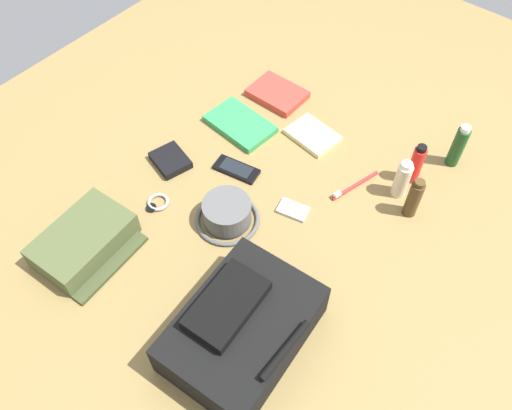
{
  "coord_description": "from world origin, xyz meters",
  "views": [
    {
      "loc": [
        0.67,
        0.54,
        1.2
      ],
      "look_at": [
        0.0,
        0.0,
        0.04
      ],
      "focal_mm": 37.22,
      "sensor_mm": 36.0,
      "label": 1
    }
  ],
  "objects_px": {
    "wristwatch": "(157,203)",
    "wallet": "(171,160)",
    "toiletry_pouch": "(85,242)",
    "lotion_bottle": "(402,179)",
    "travel_guidebook": "(240,124)",
    "shampoo_bottle": "(458,146)",
    "bucket_hat": "(227,214)",
    "cologne_bottle": "(414,198)",
    "toothbrush": "(353,187)",
    "sunscreen_spray": "(416,164)",
    "notepad": "(313,135)",
    "cell_phone": "(236,169)",
    "paperback_novel": "(277,94)",
    "backpack": "(242,328)",
    "media_player": "(293,210)"
  },
  "relations": [
    {
      "from": "wristwatch",
      "to": "wallet",
      "type": "distance_m",
      "value": 0.16
    },
    {
      "from": "toiletry_pouch",
      "to": "lotion_bottle",
      "type": "height_order",
      "value": "lotion_bottle"
    },
    {
      "from": "toiletry_pouch",
      "to": "travel_guidebook",
      "type": "bearing_deg",
      "value": 178.26
    },
    {
      "from": "shampoo_bottle",
      "to": "bucket_hat",
      "type": "bearing_deg",
      "value": -33.06
    },
    {
      "from": "cologne_bottle",
      "to": "toothbrush",
      "type": "relative_size",
      "value": 0.81
    },
    {
      "from": "bucket_hat",
      "to": "sunscreen_spray",
      "type": "height_order",
      "value": "sunscreen_spray"
    },
    {
      "from": "notepad",
      "to": "cell_phone",
      "type": "bearing_deg",
      "value": -12.56
    },
    {
      "from": "paperback_novel",
      "to": "backpack",
      "type": "bearing_deg",
      "value": 32.32
    },
    {
      "from": "paperback_novel",
      "to": "media_player",
      "type": "distance_m",
      "value": 0.47
    },
    {
      "from": "cologne_bottle",
      "to": "toothbrush",
      "type": "distance_m",
      "value": 0.18
    },
    {
      "from": "toiletry_pouch",
      "to": "travel_guidebook",
      "type": "distance_m",
      "value": 0.6
    },
    {
      "from": "bucket_hat",
      "to": "shampoo_bottle",
      "type": "distance_m",
      "value": 0.7
    },
    {
      "from": "notepad",
      "to": "travel_guidebook",
      "type": "bearing_deg",
      "value": -54.51
    },
    {
      "from": "cologne_bottle",
      "to": "notepad",
      "type": "distance_m",
      "value": 0.39
    },
    {
      "from": "wallet",
      "to": "notepad",
      "type": "relative_size",
      "value": 0.73
    },
    {
      "from": "toiletry_pouch",
      "to": "bucket_hat",
      "type": "height_order",
      "value": "same"
    },
    {
      "from": "backpack",
      "to": "lotion_bottle",
      "type": "distance_m",
      "value": 0.62
    },
    {
      "from": "media_player",
      "to": "backpack",
      "type": "bearing_deg",
      "value": 19.37
    },
    {
      "from": "shampoo_bottle",
      "to": "media_player",
      "type": "distance_m",
      "value": 0.52
    },
    {
      "from": "paperback_novel",
      "to": "notepad",
      "type": "height_order",
      "value": "paperback_novel"
    },
    {
      "from": "lotion_bottle",
      "to": "travel_guidebook",
      "type": "bearing_deg",
      "value": -81.16
    },
    {
      "from": "wristwatch",
      "to": "notepad",
      "type": "height_order",
      "value": "notepad"
    },
    {
      "from": "sunscreen_spray",
      "to": "travel_guidebook",
      "type": "bearing_deg",
      "value": -73.9
    },
    {
      "from": "toiletry_pouch",
      "to": "sunscreen_spray",
      "type": "bearing_deg",
      "value": 144.2
    },
    {
      "from": "media_player",
      "to": "wristwatch",
      "type": "distance_m",
      "value": 0.38
    },
    {
      "from": "travel_guidebook",
      "to": "media_player",
      "type": "height_order",
      "value": "travel_guidebook"
    },
    {
      "from": "sunscreen_spray",
      "to": "media_player",
      "type": "xyz_separation_m",
      "value": [
        0.31,
        -0.2,
        -0.06
      ]
    },
    {
      "from": "bucket_hat",
      "to": "cologne_bottle",
      "type": "xyz_separation_m",
      "value": [
        -0.34,
        0.37,
        0.03
      ]
    },
    {
      "from": "bucket_hat",
      "to": "wristwatch",
      "type": "bearing_deg",
      "value": -66.43
    },
    {
      "from": "media_player",
      "to": "wristwatch",
      "type": "height_order",
      "value": "same"
    },
    {
      "from": "lotion_bottle",
      "to": "media_player",
      "type": "distance_m",
      "value": 0.31
    },
    {
      "from": "shampoo_bottle",
      "to": "notepad",
      "type": "relative_size",
      "value": 0.99
    },
    {
      "from": "toiletry_pouch",
      "to": "shampoo_bottle",
      "type": "relative_size",
      "value": 1.77
    },
    {
      "from": "cell_phone",
      "to": "notepad",
      "type": "height_order",
      "value": "notepad"
    },
    {
      "from": "lotion_bottle",
      "to": "notepad",
      "type": "height_order",
      "value": "lotion_bottle"
    },
    {
      "from": "lotion_bottle",
      "to": "wristwatch",
      "type": "distance_m",
      "value": 0.69
    },
    {
      "from": "toiletry_pouch",
      "to": "backpack",
      "type": "bearing_deg",
      "value": 98.04
    },
    {
      "from": "media_player",
      "to": "wallet",
      "type": "xyz_separation_m",
      "value": [
        0.09,
        -0.39,
        0.01
      ]
    },
    {
      "from": "backpack",
      "to": "travel_guidebook",
      "type": "xyz_separation_m",
      "value": [
        -0.53,
        -0.46,
        -0.05
      ]
    },
    {
      "from": "shampoo_bottle",
      "to": "travel_guidebook",
      "type": "bearing_deg",
      "value": -64.21
    },
    {
      "from": "cologne_bottle",
      "to": "wristwatch",
      "type": "bearing_deg",
      "value": -53.11
    },
    {
      "from": "backpack",
      "to": "paperback_novel",
      "type": "distance_m",
      "value": 0.85
    },
    {
      "from": "cologne_bottle",
      "to": "cell_phone",
      "type": "height_order",
      "value": "cologne_bottle"
    },
    {
      "from": "travel_guidebook",
      "to": "media_player",
      "type": "relative_size",
      "value": 2.34
    },
    {
      "from": "shampoo_bottle",
      "to": "wristwatch",
      "type": "xyz_separation_m",
      "value": [
        0.66,
        -0.57,
        -0.07
      ]
    },
    {
      "from": "sunscreen_spray",
      "to": "travel_guidebook",
      "type": "height_order",
      "value": "sunscreen_spray"
    },
    {
      "from": "lotion_bottle",
      "to": "media_player",
      "type": "bearing_deg",
      "value": -38.86
    },
    {
      "from": "lotion_bottle",
      "to": "toothbrush",
      "type": "bearing_deg",
      "value": -58.61
    },
    {
      "from": "wristwatch",
      "to": "toothbrush",
      "type": "relative_size",
      "value": 0.43
    },
    {
      "from": "cologne_bottle",
      "to": "media_player",
      "type": "relative_size",
      "value": 1.44
    }
  ]
}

